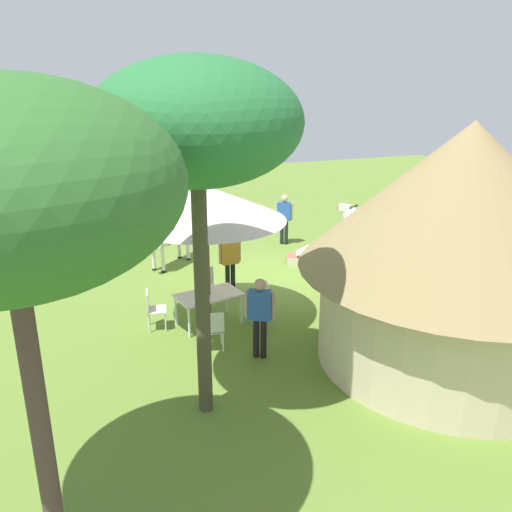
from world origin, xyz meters
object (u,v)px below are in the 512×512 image
object	(u,v)px
zebra_by_umbrella	(169,234)
acacia_tree_right_background	(196,125)
guest_behind_table	(260,311)
striped_lounge_chair	(300,255)
patio_dining_table	(209,298)
patio_chair_near_hut	(153,307)
guest_beside_umbrella	(230,257)
standing_watcher	(284,215)
thatched_hut	(461,238)
patio_chair_east_end	(263,299)
patio_chair_west_end	(205,283)
zebra_nearest_camera	(371,224)
shade_umbrella	(206,203)
acacia_tree_far_lawn	(3,188)
patio_chair_near_lawn	(213,328)

from	to	relation	value
zebra_by_umbrella	acacia_tree_right_background	bearing A→B (deg)	132.16
guest_behind_table	striped_lounge_chair	distance (m)	5.85
patio_dining_table	patio_chair_near_hut	world-z (taller)	patio_chair_near_hut
guest_beside_umbrella	guest_behind_table	bearing A→B (deg)	80.38
patio_dining_table	standing_watcher	world-z (taller)	standing_watcher
thatched_hut	patio_chair_east_end	world-z (taller)	thatched_hut
patio_chair_east_end	zebra_by_umbrella	size ratio (longest dim) A/B	0.49
guest_beside_umbrella	guest_behind_table	distance (m)	3.38
patio_dining_table	striped_lounge_chair	distance (m)	4.82
patio_chair_west_end	guest_beside_umbrella	xyz separation A→B (m)	(-0.76, -0.31, 0.49)
thatched_hut	zebra_nearest_camera	bearing A→B (deg)	-107.33
guest_beside_umbrella	zebra_nearest_camera	distance (m)	5.18
shade_umbrella	striped_lounge_chair	distance (m)	5.46
shade_umbrella	striped_lounge_chair	bearing A→B (deg)	-140.22
guest_beside_umbrella	guest_behind_table	xyz separation A→B (m)	(0.44, 3.36, 0.02)
standing_watcher	acacia_tree_right_background	bearing A→B (deg)	93.51
standing_watcher	patio_chair_east_end	bearing A→B (deg)	96.79
guest_beside_umbrella	acacia_tree_far_lawn	xyz separation A→B (m)	(4.40, 6.82, 3.47)
shade_umbrella	thatched_hut	bearing A→B (deg)	142.49
zebra_by_umbrella	acacia_tree_far_lawn	xyz separation A→B (m)	(3.36, 9.47, 3.50)
patio_chair_east_end	acacia_tree_far_lawn	xyz separation A→B (m)	(4.64, 5.08, 3.95)
guest_beside_umbrella	zebra_nearest_camera	bearing A→B (deg)	-166.83
patio_chair_near_hut	striped_lounge_chair	distance (m)	5.71
patio_chair_east_end	guest_beside_umbrella	distance (m)	1.82
patio_chair_east_end	acacia_tree_far_lawn	world-z (taller)	acacia_tree_far_lawn
shade_umbrella	guest_behind_table	bearing A→B (deg)	107.25
patio_chair_near_hut	striped_lounge_chair	bearing A→B (deg)	130.01
patio_chair_near_hut	standing_watcher	size ratio (longest dim) A/B	0.54
patio_chair_east_end	guest_beside_umbrella	world-z (taller)	guest_beside_umbrella
patio_chair_east_end	guest_behind_table	bearing A→B (deg)	166.03
shade_umbrella	patio_chair_near_hut	bearing A→B (deg)	-9.93
patio_dining_table	patio_chair_near_lawn	xyz separation A→B (m)	(0.25, 1.23, -0.13)
guest_beside_umbrella	striped_lounge_chair	distance (m)	3.19
shade_umbrella	patio_dining_table	bearing A→B (deg)	-90.00
patio_chair_west_end	zebra_nearest_camera	size ratio (longest dim) A/B	0.46
guest_behind_table	zebra_nearest_camera	world-z (taller)	guest_behind_table
zebra_by_umbrella	patio_chair_near_hut	bearing A→B (deg)	122.27
zebra_nearest_camera	acacia_tree_far_lawn	bearing A→B (deg)	-166.80
patio_chair_west_end	zebra_by_umbrella	world-z (taller)	zebra_by_umbrella
patio_chair_near_lawn	guest_behind_table	bearing A→B (deg)	-24.28
patio_chair_east_end	patio_dining_table	bearing A→B (deg)	90.00
patio_dining_table	striped_lounge_chair	world-z (taller)	patio_dining_table
zebra_nearest_camera	zebra_by_umbrella	distance (m)	6.17
patio_dining_table	acacia_tree_right_background	size ratio (longest dim) A/B	0.27
patio_dining_table	patio_chair_near_hut	size ratio (longest dim) A/B	1.76
thatched_hut	patio_chair_east_end	size ratio (longest dim) A/B	6.80
patio_chair_east_end	guest_beside_umbrella	xyz separation A→B (m)	(0.24, -1.74, 0.49)
thatched_hut	striped_lounge_chair	world-z (taller)	thatched_hut
thatched_hut	patio_chair_west_end	bearing A→B (deg)	-48.66
striped_lounge_chair	acacia_tree_right_background	size ratio (longest dim) A/B	0.17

